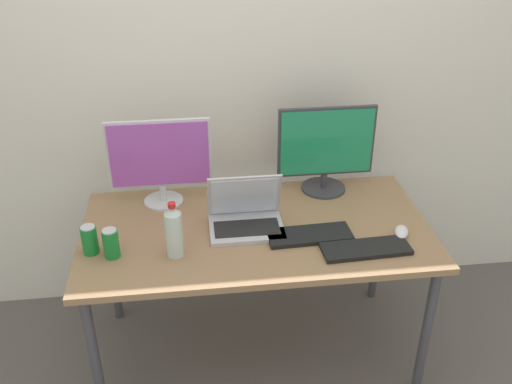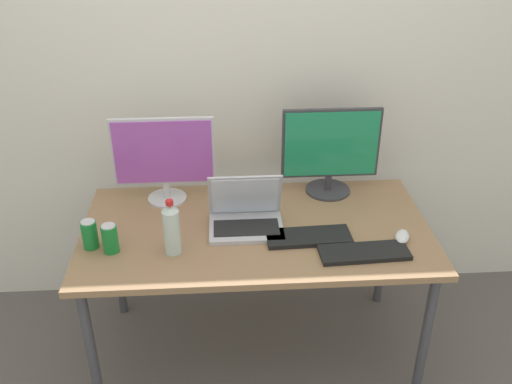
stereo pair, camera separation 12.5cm
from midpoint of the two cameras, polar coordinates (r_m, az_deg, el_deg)
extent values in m
plane|color=#5B5651|center=(3.00, 1.23, -15.51)|extent=(16.00, 16.00, 0.00)
cube|color=silver|center=(2.84, 0.49, 12.59)|extent=(7.00, 0.08, 2.60)
cylinder|color=#424247|center=(2.55, -14.69, -15.55)|extent=(0.04, 0.04, 0.71)
cylinder|color=#424247|center=(2.66, 17.87, -13.89)|extent=(0.04, 0.04, 0.71)
cylinder|color=#424247|center=(3.07, -12.65, -6.50)|extent=(0.04, 0.04, 0.71)
cylinder|color=#424247|center=(3.16, 13.75, -5.49)|extent=(0.04, 0.04, 0.71)
cube|color=#93704C|center=(2.54, 1.41, -3.85)|extent=(1.54, 0.81, 0.03)
cylinder|color=silver|center=(2.77, -7.59, -0.64)|extent=(0.19, 0.19, 0.01)
cylinder|color=silver|center=(2.75, -7.65, 0.19)|extent=(0.03, 0.03, 0.08)
cube|color=silver|center=(2.65, -7.93, 4.03)|extent=(0.47, 0.02, 0.33)
cube|color=#A54CB2|center=(2.64, -7.95, 3.91)|extent=(0.45, 0.01, 0.30)
cylinder|color=#38383D|center=(2.85, 8.43, 0.20)|extent=(0.22, 0.22, 0.01)
cylinder|color=#38383D|center=(2.83, 8.49, 0.96)|extent=(0.03, 0.03, 0.07)
cube|color=#38383D|center=(2.74, 8.81, 4.83)|extent=(0.47, 0.02, 0.35)
cube|color=#1E8C59|center=(2.72, 8.86, 4.72)|extent=(0.44, 0.01, 0.32)
cube|color=#B7B7BC|center=(2.52, 0.43, -3.60)|extent=(0.32, 0.24, 0.02)
cube|color=black|center=(2.49, 0.46, -3.60)|extent=(0.29, 0.13, 0.00)
cube|color=#B7B7BC|center=(2.52, 0.31, -0.30)|extent=(0.32, 0.09, 0.23)
cube|color=silver|center=(2.51, 0.32, -0.42)|extent=(0.29, 0.08, 0.20)
cube|color=black|center=(2.41, 12.23, -5.96)|extent=(0.38, 0.15, 0.02)
cube|color=black|center=(2.47, 6.73, -4.50)|extent=(0.37, 0.15, 0.02)
ellipsoid|color=silver|center=(2.54, 15.79, -4.35)|extent=(0.09, 0.12, 0.04)
cylinder|color=silver|center=(2.34, -6.90, -4.02)|extent=(0.07, 0.07, 0.20)
cone|color=silver|center=(2.28, -7.07, -1.62)|extent=(0.06, 0.06, 0.03)
cylinder|color=red|center=(2.27, -7.11, -1.08)|extent=(0.03, 0.03, 0.02)
cylinder|color=#197F33|center=(2.41, -12.95, -4.61)|extent=(0.07, 0.07, 0.12)
cylinder|color=silver|center=(2.38, -13.12, -3.34)|extent=(0.06, 0.06, 0.00)
cylinder|color=#197F33|center=(2.46, -14.90, -4.17)|extent=(0.07, 0.07, 0.12)
cylinder|color=silver|center=(2.43, -15.09, -2.92)|extent=(0.06, 0.06, 0.00)
camera|label=1|loc=(0.06, -88.54, 0.82)|focal=40.00mm
camera|label=2|loc=(0.06, 91.46, -0.82)|focal=40.00mm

